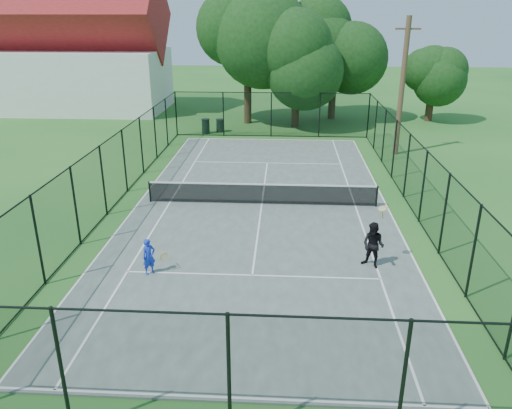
# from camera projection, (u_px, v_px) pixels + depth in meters

# --- Properties ---
(ground) EXTENTS (120.00, 120.00, 0.00)m
(ground) POSITION_uv_depth(u_px,v_px,m) (262.00, 205.00, 22.10)
(ground) COLOR #236221
(tennis_court) EXTENTS (11.00, 24.00, 0.06)m
(tennis_court) POSITION_uv_depth(u_px,v_px,m) (262.00, 205.00, 22.09)
(tennis_court) COLOR #4E5C53
(tennis_court) RESTS_ON ground
(tennis_net) EXTENTS (10.08, 0.08, 0.95)m
(tennis_net) POSITION_uv_depth(u_px,v_px,m) (262.00, 193.00, 21.89)
(tennis_net) COLOR black
(tennis_net) RESTS_ON tennis_court
(fence) EXTENTS (13.10, 26.10, 3.00)m
(fence) POSITION_uv_depth(u_px,v_px,m) (262.00, 173.00, 21.56)
(fence) COLOR black
(fence) RESTS_ON ground
(tree_near_left) EXTENTS (7.62, 7.62, 9.94)m
(tree_near_left) POSITION_uv_depth(u_px,v_px,m) (247.00, 39.00, 36.14)
(tree_near_left) COLOR #332114
(tree_near_left) RESTS_ON ground
(tree_near_mid) EXTENTS (5.52, 5.52, 7.22)m
(tree_near_mid) POSITION_uv_depth(u_px,v_px,m) (297.00, 65.00, 35.66)
(tree_near_mid) COLOR #332114
(tree_near_mid) RESTS_ON ground
(tree_near_right) EXTENTS (5.93, 5.93, 8.18)m
(tree_near_right) POSITION_uv_depth(u_px,v_px,m) (335.00, 51.00, 38.03)
(tree_near_right) COLOR #332114
(tree_near_right) RESTS_ON ground
(tree_far_right) EXTENTS (4.12, 4.12, 5.45)m
(tree_far_right) POSITION_uv_depth(u_px,v_px,m) (433.00, 77.00, 37.90)
(tree_far_right) COLOR #332114
(tree_far_right) RESTS_ON ground
(building) EXTENTS (15.30, 8.15, 11.87)m
(building) POSITION_uv_depth(u_px,v_px,m) (72.00, 51.00, 41.72)
(building) COLOR silver
(building) RESTS_ON ground
(trash_bin_left) EXTENTS (0.58, 0.58, 1.02)m
(trash_bin_left) POSITION_uv_depth(u_px,v_px,m) (206.00, 126.00, 34.87)
(trash_bin_left) COLOR black
(trash_bin_left) RESTS_ON ground
(trash_bin_right) EXTENTS (0.58, 0.58, 0.91)m
(trash_bin_right) POSITION_uv_depth(u_px,v_px,m) (220.00, 125.00, 35.36)
(trash_bin_right) COLOR black
(trash_bin_right) RESTS_ON ground
(utility_pole) EXTENTS (1.40, 0.30, 7.82)m
(utility_pole) POSITION_uv_depth(u_px,v_px,m) (402.00, 87.00, 28.61)
(utility_pole) COLOR #4C3823
(utility_pole) RESTS_ON ground
(player_blue) EXTENTS (0.85, 0.51, 1.21)m
(player_blue) POSITION_uv_depth(u_px,v_px,m) (149.00, 257.00, 16.04)
(player_blue) COLOR #1732C4
(player_blue) RESTS_ON tennis_court
(player_black) EXTENTS (0.97, 1.02, 2.02)m
(player_black) POSITION_uv_depth(u_px,v_px,m) (373.00, 245.00, 16.40)
(player_black) COLOR black
(player_black) RESTS_ON tennis_court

